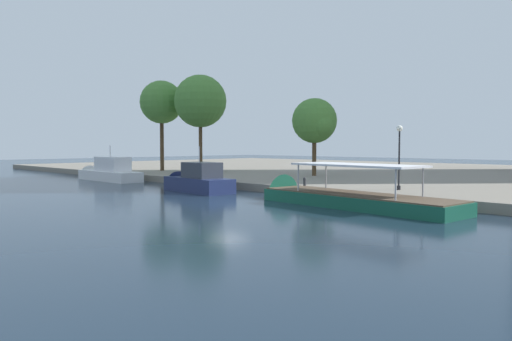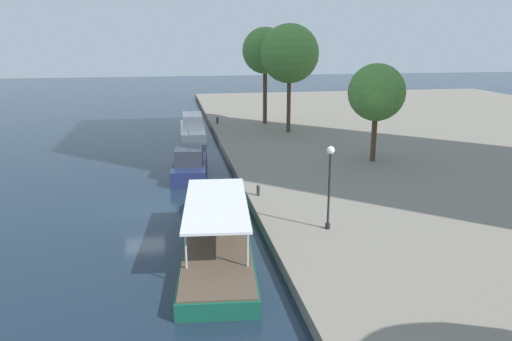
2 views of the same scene
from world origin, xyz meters
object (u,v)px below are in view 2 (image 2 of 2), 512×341
(mooring_bollard_2, at_px, (217,120))
(tree_1, at_px, (291,55))
(motor_yacht_0, at_px, (192,129))
(motor_yacht_1, at_px, (190,167))
(tour_boat_2, at_px, (217,235))
(mooring_bollard_1, at_px, (258,190))
(tree_0, at_px, (267,50))
(lamp_post, at_px, (330,176))
(tree_2, at_px, (377,93))

(mooring_bollard_2, relative_size, tree_1, 0.07)
(motor_yacht_0, distance_m, motor_yacht_1, 16.51)
(motor_yacht_0, distance_m, tour_boat_2, 30.32)
(mooring_bollard_1, bearing_deg, tour_boat_2, -30.78)
(mooring_bollard_2, distance_m, tree_0, 10.03)
(motor_yacht_1, relative_size, tour_boat_2, 0.54)
(lamp_post, bearing_deg, motor_yacht_1, -155.50)
(tree_0, height_order, tree_1, tree_1)
(motor_yacht_1, height_order, mooring_bollard_2, motor_yacht_1)
(mooring_bollard_1, bearing_deg, tree_1, 161.30)
(tour_boat_2, relative_size, mooring_bollard_2, 19.28)
(mooring_bollard_2, bearing_deg, tree_0, 77.67)
(tree_1, height_order, tree_2, tree_1)
(lamp_post, height_order, tree_1, tree_1)
(tree_1, distance_m, tree_2, 14.74)
(motor_yacht_1, height_order, tour_boat_2, motor_yacht_1)
(mooring_bollard_1, relative_size, lamp_post, 0.16)
(mooring_bollard_2, height_order, tree_0, tree_0)
(tour_boat_2, distance_m, tree_2, 20.42)
(motor_yacht_0, height_order, mooring_bollard_2, motor_yacht_0)
(mooring_bollard_1, height_order, tree_1, tree_1)
(tree_2, bearing_deg, mooring_bollard_2, -151.92)
(tour_boat_2, height_order, mooring_bollard_1, tour_boat_2)
(motor_yacht_1, relative_size, tree_1, 0.71)
(motor_yacht_0, bearing_deg, lamp_post, -168.17)
(motor_yacht_0, height_order, tree_0, tree_0)
(tree_1, relative_size, tree_2, 1.42)
(tour_boat_2, height_order, tree_0, tree_0)
(mooring_bollard_2, distance_m, tree_2, 24.00)
(tree_0, bearing_deg, tour_boat_2, -15.77)
(motor_yacht_1, xyz_separation_m, tree_0, (-18.72, 9.97, 8.51))
(tour_boat_2, xyz_separation_m, tree_1, (-27.18, 10.61, 8.49))
(tree_0, bearing_deg, lamp_post, -5.53)
(tree_0, relative_size, tree_2, 1.39)
(motor_yacht_0, relative_size, tree_2, 1.35)
(tree_1, bearing_deg, mooring_bollard_1, -18.70)
(motor_yacht_1, bearing_deg, tour_boat_2, -171.19)
(tree_0, height_order, tree_2, tree_0)
(lamp_post, bearing_deg, mooring_bollard_1, -157.28)
(motor_yacht_1, relative_size, tree_2, 1.01)
(motor_yacht_0, height_order, tree_1, tree_1)
(tour_boat_2, height_order, tree_1, tree_1)
(tour_boat_2, bearing_deg, lamp_post, -93.40)
(mooring_bollard_2, xyz_separation_m, lamp_post, (34.74, 2.56, 2.57))
(mooring_bollard_2, xyz_separation_m, tree_1, (6.64, 7.21, 7.78))
(lamp_post, bearing_deg, tree_2, 149.00)
(mooring_bollard_1, distance_m, tree_1, 24.19)
(mooring_bollard_1, relative_size, mooring_bollard_2, 0.94)
(motor_yacht_0, relative_size, mooring_bollard_1, 15.02)
(motor_yacht_1, relative_size, lamp_post, 1.76)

